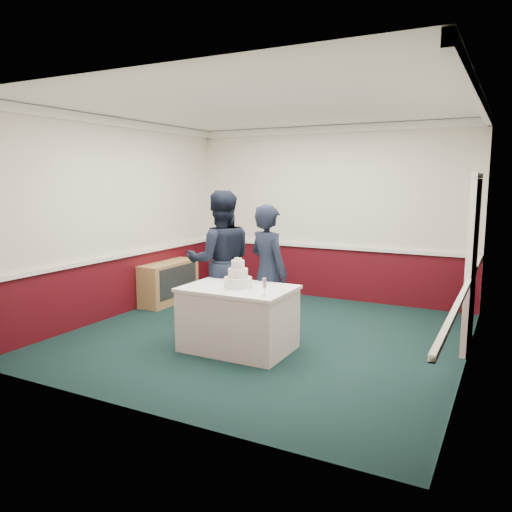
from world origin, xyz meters
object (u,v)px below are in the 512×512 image
at_px(cake_table, 238,318).
at_px(person_man, 221,261).
at_px(wedding_cake, 238,278).
at_px(cake_knife, 228,290).
at_px(person_woman, 268,272).
at_px(sideboard, 169,282).
at_px(champagne_flute, 264,284).

bearing_deg(cake_table, person_man, 135.34).
relative_size(wedding_cake, cake_knife, 1.65).
xyz_separation_m(cake_table, cake_knife, (-0.03, -0.20, 0.39)).
bearing_deg(person_woman, person_man, 22.29).
bearing_deg(cake_knife, sideboard, 135.92).
bearing_deg(wedding_cake, person_man, 135.34).
xyz_separation_m(sideboard, cake_knife, (2.19, -1.73, 0.44)).
bearing_deg(person_man, sideboard, -66.06).
height_order(sideboard, cake_table, cake_table).
bearing_deg(wedding_cake, cake_knife, -98.53).
bearing_deg(person_woman, cake_table, 103.05).
height_order(sideboard, cake_knife, cake_knife).
distance_m(cake_knife, champagne_flute, 0.55).
relative_size(sideboard, person_woman, 0.68).
distance_m(champagne_flute, person_woman, 0.96).
height_order(champagne_flute, person_woman, person_woman).
bearing_deg(champagne_flute, sideboard, 146.40).
bearing_deg(person_man, wedding_cake, 98.93).
bearing_deg(champagne_flute, cake_knife, 171.42).
xyz_separation_m(cake_knife, person_woman, (0.15, 0.80, 0.10)).
relative_size(champagne_flute, person_man, 0.11).
height_order(cake_knife, champagne_flute, champagne_flute).
distance_m(sideboard, person_woman, 2.58).
distance_m(wedding_cake, champagne_flute, 0.57).
distance_m(cake_knife, person_woman, 0.82).
relative_size(cake_knife, person_man, 0.11).
distance_m(wedding_cake, person_woman, 0.61).
distance_m(wedding_cake, person_man, 0.89).
bearing_deg(cake_table, wedding_cake, 90.00).
xyz_separation_m(sideboard, person_man, (1.59, -0.91, 0.62)).
bearing_deg(person_man, person_woman, 141.69).
bearing_deg(person_woman, sideboard, 2.47).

